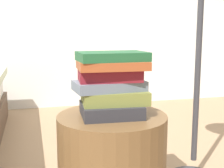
{
  "coord_description": "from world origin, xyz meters",
  "views": [
    {
      "loc": [
        -0.32,
        -1.22,
        0.78
      ],
      "look_at": [
        0.0,
        0.0,
        0.56
      ],
      "focal_mm": 49.79,
      "sensor_mm": 36.0,
      "label": 1
    }
  ],
  "objects": [
    {
      "name": "book_olive",
      "position": [
        0.01,
        0.01,
        0.51
      ],
      "size": [
        0.28,
        0.21,
        0.05
      ],
      "primitive_type": "cube",
      "rotation": [
        0.0,
        0.0,
        -0.08
      ],
      "color": "olive",
      "rests_on": "book_charcoal"
    },
    {
      "name": "book_rust",
      "position": [
        -0.0,
        -0.0,
        0.64
      ],
      "size": [
        0.29,
        0.2,
        0.03
      ],
      "primitive_type": "cube",
      "rotation": [
        0.0,
        0.0,
        -0.05
      ],
      "color": "#994723",
      "rests_on": "book_maroon"
    },
    {
      "name": "side_table",
      "position": [
        0.0,
        0.0,
        0.21
      ],
      "size": [
        0.46,
        0.46,
        0.43
      ],
      "primitive_type": "cylinder",
      "color": "brown",
      "rests_on": "ground_plane"
    },
    {
      "name": "book_maroon",
      "position": [
        -0.01,
        0.01,
        0.6
      ],
      "size": [
        0.26,
        0.17,
        0.05
      ],
      "primitive_type": "cube",
      "rotation": [
        0.0,
        0.0,
        -0.07
      ],
      "color": "maroon",
      "rests_on": "book_slate"
    },
    {
      "name": "book_slate",
      "position": [
        -0.01,
        0.01,
        0.55
      ],
      "size": [
        0.3,
        0.18,
        0.04
      ],
      "primitive_type": "cube",
      "rotation": [
        0.0,
        0.0,
        0.09
      ],
      "color": "slate",
      "rests_on": "book_olive"
    },
    {
      "name": "book_charcoal",
      "position": [
        -0.01,
        -0.01,
        0.45
      ],
      "size": [
        0.25,
        0.22,
        0.05
      ],
      "primitive_type": "cube",
      "rotation": [
        0.0,
        0.0,
        -0.06
      ],
      "color": "#28282D",
      "rests_on": "side_table"
    },
    {
      "name": "book_forest",
      "position": [
        -0.0,
        -0.0,
        0.68
      ],
      "size": [
        0.28,
        0.19,
        0.04
      ],
      "primitive_type": "cube",
      "rotation": [
        0.0,
        0.0,
        0.03
      ],
      "color": "#1E512D",
      "rests_on": "book_rust"
    }
  ]
}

